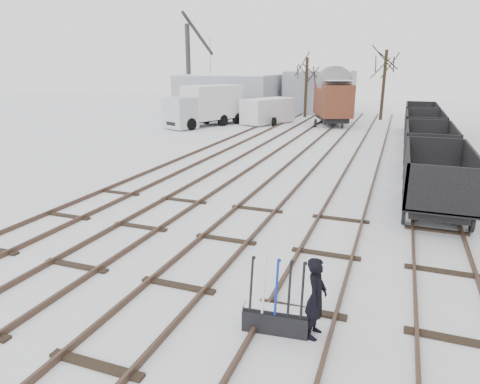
% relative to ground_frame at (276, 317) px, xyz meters
% --- Properties ---
extents(ground, '(120.00, 120.00, 0.00)m').
position_rel_ground_frame_xyz_m(ground, '(-2.66, 0.86, -0.28)').
color(ground, white).
rests_on(ground, ground).
extents(tracks, '(13.90, 52.00, 0.16)m').
position_rel_ground_frame_xyz_m(tracks, '(-2.66, 14.53, -0.21)').
color(tracks, black).
rests_on(tracks, ground).
extents(shed_left, '(10.00, 8.00, 4.10)m').
position_rel_ground_frame_xyz_m(shed_left, '(-15.66, 36.86, 1.76)').
color(shed_left, '#8D959F').
rests_on(shed_left, ground).
extents(shed_right, '(7.00, 6.00, 4.50)m').
position_rel_ground_frame_xyz_m(shed_right, '(-6.66, 40.86, 1.96)').
color(shed_right, '#8D959F').
rests_on(shed_right, ground).
extents(ground_frame, '(1.34, 0.55, 1.49)m').
position_rel_ground_frame_xyz_m(ground_frame, '(0.00, 0.00, 0.00)').
color(ground_frame, black).
rests_on(ground_frame, ground).
extents(worker, '(0.43, 0.62, 1.64)m').
position_rel_ground_frame_xyz_m(worker, '(0.75, 0.10, 0.54)').
color(worker, black).
rests_on(worker, ground).
extents(freight_wagon_a, '(2.21, 5.52, 2.26)m').
position_rel_ground_frame_xyz_m(freight_wagon_a, '(3.34, 8.97, 0.58)').
color(freight_wagon_a, black).
rests_on(freight_wagon_a, ground).
extents(freight_wagon_b, '(2.21, 5.52, 2.26)m').
position_rel_ground_frame_xyz_m(freight_wagon_b, '(3.34, 15.37, 0.58)').
color(freight_wagon_b, black).
rests_on(freight_wagon_b, ground).
extents(freight_wagon_c, '(2.21, 5.52, 2.26)m').
position_rel_ground_frame_xyz_m(freight_wagon_c, '(3.34, 21.77, 0.58)').
color(freight_wagon_c, black).
rests_on(freight_wagon_c, ground).
extents(freight_wagon_d, '(2.21, 5.52, 2.26)m').
position_rel_ground_frame_xyz_m(freight_wagon_d, '(3.34, 28.17, 0.58)').
color(freight_wagon_d, black).
rests_on(freight_wagon_d, ground).
extents(box_van_wagon, '(4.33, 5.70, 3.88)m').
position_rel_ground_frame_xyz_m(box_van_wagon, '(-3.68, 30.70, 1.98)').
color(box_van_wagon, black).
rests_on(box_van_wagon, ground).
extents(lorry, '(4.32, 7.81, 3.39)m').
position_rel_ground_frame_xyz_m(lorry, '(-13.81, 26.47, 1.46)').
color(lorry, black).
rests_on(lorry, ground).
extents(panel_van, '(4.08, 5.50, 2.23)m').
position_rel_ground_frame_xyz_m(panel_van, '(-9.20, 29.76, 0.88)').
color(panel_van, silver).
rests_on(panel_van, ground).
extents(crane, '(2.30, 6.11, 10.33)m').
position_rel_ground_frame_xyz_m(crane, '(-19.66, 35.25, 2.43)').
color(crane, '#2A292E').
rests_on(crane, ground).
extents(tree_far_left, '(0.30, 0.30, 5.78)m').
position_rel_ground_frame_xyz_m(tree_far_left, '(-7.21, 36.09, 2.61)').
color(tree_far_left, black).
rests_on(tree_far_left, ground).
extents(tree_far_right, '(0.30, 0.30, 6.42)m').
position_rel_ground_frame_xyz_m(tree_far_right, '(0.11, 36.29, 2.93)').
color(tree_far_right, black).
rests_on(tree_far_right, ground).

